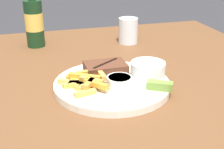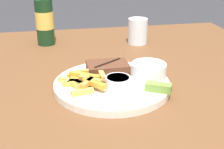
{
  "view_description": "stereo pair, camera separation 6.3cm",
  "coord_description": "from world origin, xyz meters",
  "px_view_note": "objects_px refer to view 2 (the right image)",
  "views": [
    {
      "loc": [
        -0.19,
        -0.68,
        1.09
      ],
      "look_at": [
        0.0,
        0.0,
        0.79
      ],
      "focal_mm": 50.0,
      "sensor_mm": 36.0,
      "label": 1
    },
    {
      "loc": [
        -0.13,
        -0.7,
        1.09
      ],
      "look_at": [
        0.0,
        0.0,
        0.79
      ],
      "focal_mm": 50.0,
      "sensor_mm": 36.0,
      "label": 2
    }
  ],
  "objects_px": {
    "steak_portion": "(106,68)",
    "coleslaw_cup": "(149,71)",
    "pickle_spear": "(158,87)",
    "fork_utensil": "(87,90)",
    "beer_bottle": "(44,19)",
    "dipping_sauce_cup": "(118,82)",
    "dinner_plate": "(112,85)",
    "drinking_glass": "(138,31)"
  },
  "relations": [
    {
      "from": "coleslaw_cup",
      "to": "beer_bottle",
      "type": "distance_m",
      "value": 0.49
    },
    {
      "from": "fork_utensil",
      "to": "beer_bottle",
      "type": "xyz_separation_m",
      "value": [
        -0.1,
        0.44,
        0.07
      ]
    },
    {
      "from": "steak_portion",
      "to": "dipping_sauce_cup",
      "type": "xyz_separation_m",
      "value": [
        0.01,
        -0.11,
        0.0
      ]
    },
    {
      "from": "fork_utensil",
      "to": "dinner_plate",
      "type": "bearing_deg",
      "value": 0.0
    },
    {
      "from": "steak_portion",
      "to": "dipping_sauce_cup",
      "type": "relative_size",
      "value": 1.79
    },
    {
      "from": "beer_bottle",
      "to": "pickle_spear",
      "type": "bearing_deg",
      "value": -60.99
    },
    {
      "from": "beer_bottle",
      "to": "dipping_sauce_cup",
      "type": "bearing_deg",
      "value": -68.74
    },
    {
      "from": "dipping_sauce_cup",
      "to": "fork_utensil",
      "type": "bearing_deg",
      "value": 177.41
    },
    {
      "from": "dinner_plate",
      "to": "fork_utensil",
      "type": "relative_size",
      "value": 2.39
    },
    {
      "from": "dinner_plate",
      "to": "beer_bottle",
      "type": "distance_m",
      "value": 0.44
    },
    {
      "from": "dipping_sauce_cup",
      "to": "fork_utensil",
      "type": "xyz_separation_m",
      "value": [
        -0.07,
        0.0,
        -0.01
      ]
    },
    {
      "from": "steak_portion",
      "to": "drinking_glass",
      "type": "bearing_deg",
      "value": 60.28
    },
    {
      "from": "dinner_plate",
      "to": "dipping_sauce_cup",
      "type": "height_order",
      "value": "dipping_sauce_cup"
    },
    {
      "from": "fork_utensil",
      "to": "coleslaw_cup",
      "type": "bearing_deg",
      "value": -19.03
    },
    {
      "from": "pickle_spear",
      "to": "beer_bottle",
      "type": "relative_size",
      "value": 0.25
    },
    {
      "from": "coleslaw_cup",
      "to": "beer_bottle",
      "type": "height_order",
      "value": "beer_bottle"
    },
    {
      "from": "steak_portion",
      "to": "dinner_plate",
      "type": "bearing_deg",
      "value": -86.15
    },
    {
      "from": "dinner_plate",
      "to": "pickle_spear",
      "type": "xyz_separation_m",
      "value": [
        0.1,
        -0.07,
        0.02
      ]
    },
    {
      "from": "dinner_plate",
      "to": "coleslaw_cup",
      "type": "height_order",
      "value": "coleslaw_cup"
    },
    {
      "from": "pickle_spear",
      "to": "beer_bottle",
      "type": "height_order",
      "value": "beer_bottle"
    },
    {
      "from": "dinner_plate",
      "to": "coleslaw_cup",
      "type": "relative_size",
      "value": 3.32
    },
    {
      "from": "steak_portion",
      "to": "drinking_glass",
      "type": "distance_m",
      "value": 0.33
    },
    {
      "from": "fork_utensil",
      "to": "beer_bottle",
      "type": "relative_size",
      "value": 0.47
    },
    {
      "from": "dipping_sauce_cup",
      "to": "beer_bottle",
      "type": "relative_size",
      "value": 0.24
    },
    {
      "from": "fork_utensil",
      "to": "dipping_sauce_cup",
      "type": "bearing_deg",
      "value": -32.22
    },
    {
      "from": "dinner_plate",
      "to": "pickle_spear",
      "type": "distance_m",
      "value": 0.12
    },
    {
      "from": "pickle_spear",
      "to": "fork_utensil",
      "type": "distance_m",
      "value": 0.17
    },
    {
      "from": "pickle_spear",
      "to": "dinner_plate",
      "type": "bearing_deg",
      "value": 143.33
    },
    {
      "from": "steak_portion",
      "to": "beer_bottle",
      "type": "relative_size",
      "value": 0.43
    },
    {
      "from": "pickle_spear",
      "to": "drinking_glass",
      "type": "distance_m",
      "value": 0.43
    },
    {
      "from": "pickle_spear",
      "to": "fork_utensil",
      "type": "xyz_separation_m",
      "value": [
        -0.16,
        0.03,
        -0.01
      ]
    },
    {
      "from": "dipping_sauce_cup",
      "to": "pickle_spear",
      "type": "relative_size",
      "value": 0.96
    },
    {
      "from": "coleslaw_cup",
      "to": "fork_utensil",
      "type": "xyz_separation_m",
      "value": [
        -0.16,
        -0.03,
        -0.02
      ]
    },
    {
      "from": "coleslaw_cup",
      "to": "beer_bottle",
      "type": "xyz_separation_m",
      "value": [
        -0.26,
        0.41,
        0.05
      ]
    },
    {
      "from": "steak_portion",
      "to": "beer_bottle",
      "type": "height_order",
      "value": "beer_bottle"
    },
    {
      "from": "steak_portion",
      "to": "fork_utensil",
      "type": "height_order",
      "value": "steak_portion"
    },
    {
      "from": "dipping_sauce_cup",
      "to": "beer_bottle",
      "type": "bearing_deg",
      "value": 111.26
    },
    {
      "from": "steak_portion",
      "to": "coleslaw_cup",
      "type": "relative_size",
      "value": 1.25
    },
    {
      "from": "steak_portion",
      "to": "coleslaw_cup",
      "type": "height_order",
      "value": "coleslaw_cup"
    },
    {
      "from": "fork_utensil",
      "to": "drinking_glass",
      "type": "height_order",
      "value": "drinking_glass"
    },
    {
      "from": "steak_portion",
      "to": "pickle_spear",
      "type": "distance_m",
      "value": 0.17
    },
    {
      "from": "steak_portion",
      "to": "dipping_sauce_cup",
      "type": "distance_m",
      "value": 0.11
    }
  ]
}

